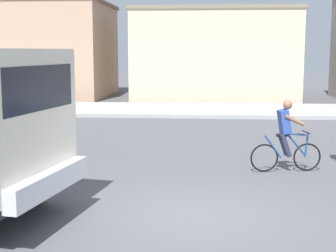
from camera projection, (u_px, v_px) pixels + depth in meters
ground_plane at (192, 214)px, 8.85m from camera, size 120.00×120.00×0.00m
sidewalk_far at (200, 110)px, 23.79m from camera, size 80.00×5.00×0.16m
cyclist at (286, 136)px, 11.87m from camera, size 1.71×0.55×1.72m
building_corner_left at (23, 50)px, 31.79m from camera, size 11.06×8.13×5.87m
building_mid_block at (214, 54)px, 30.26m from camera, size 9.60×7.25×5.30m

